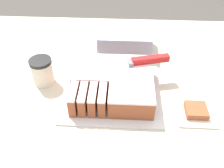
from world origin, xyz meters
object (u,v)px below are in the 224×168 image
Objects in this scene: cake_board at (112,92)px; knife at (141,61)px; cake at (113,83)px; coffee_cup at (42,71)px; brownie at (196,110)px; storage_box at (125,41)px.

knife is at bearing 37.44° from cake_board.
cake_board is 1.09× the size of knife.
cake is 0.12m from knife.
brownie is at bearing -14.13° from coffee_cup.
knife is at bearing 4.39° from coffee_cup.
cake_board is 1.22× the size of cake.
cake is 0.25m from coffee_cup.
storage_box is at bearing 82.19° from cake_board.
cake_board is 0.25m from coffee_cup.
brownie is 0.42m from storage_box.
cake_board is at bearing 162.90° from brownie.
knife is (0.09, 0.07, 0.08)m from cake_board.
brownie is at bearing -18.22° from cake.
knife is 4.52× the size of brownie.
cake is 0.89× the size of knife.
cake_board is at bearing -136.47° from cake.
brownie is (0.50, -0.13, -0.03)m from coffee_cup.
knife reaches higher than cake.
brownie is (0.26, -0.08, -0.02)m from cake.
storage_box reaches higher than brownie.
knife reaches higher than storage_box.
knife is 0.21m from storage_box.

